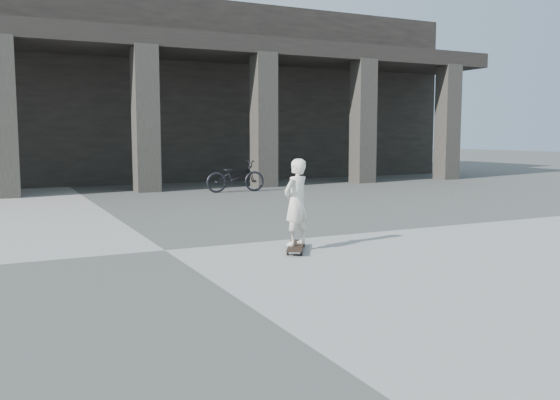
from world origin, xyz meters
name	(u,v)px	position (x,y,z in m)	size (l,w,h in m)	color
ground	(165,250)	(0.00, 0.00, 0.00)	(90.00, 90.00, 0.00)	#494947
colonnade	(56,92)	(0.00, 13.77, 3.03)	(28.00, 8.82, 6.00)	black
longboard	(296,246)	(1.60, -0.83, 0.07)	(0.62, 0.84, 0.09)	black
child	(296,202)	(1.60, -0.83, 0.67)	(0.43, 0.28, 1.17)	silver
bicycle	(235,176)	(3.95, 7.30, 0.44)	(0.58, 1.66, 0.87)	black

